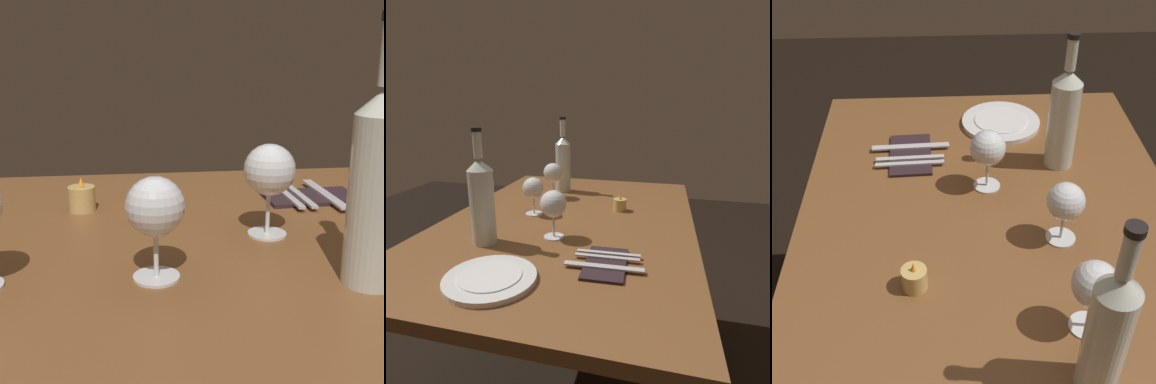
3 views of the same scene
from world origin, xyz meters
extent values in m
cube|color=brown|center=(0.00, 0.00, 0.72)|extent=(1.30, 0.90, 0.04)
cylinder|color=brown|center=(0.58, -0.38, 0.35)|extent=(0.06, 0.06, 0.70)
cylinder|color=brown|center=(0.58, 0.38, 0.35)|extent=(0.06, 0.06, 0.70)
cylinder|color=white|center=(0.18, 0.00, 0.74)|extent=(0.07, 0.07, 0.00)
cylinder|color=white|center=(0.18, 0.00, 0.78)|extent=(0.01, 0.01, 0.08)
sphere|color=white|center=(0.18, 0.00, 0.85)|extent=(0.09, 0.09, 0.09)
cylinder|color=maroon|center=(0.18, 0.00, 0.85)|extent=(0.07, 0.07, 0.02)
cylinder|color=white|center=(-0.02, -0.15, 0.74)|extent=(0.07, 0.07, 0.00)
cylinder|color=white|center=(-0.02, -0.15, 0.78)|extent=(0.01, 0.01, 0.07)
sphere|color=white|center=(-0.02, -0.15, 0.85)|extent=(0.08, 0.08, 0.08)
cylinder|color=maroon|center=(-0.02, -0.15, 0.84)|extent=(0.06, 0.06, 0.02)
cylinder|color=white|center=(-0.26, -0.15, 0.74)|extent=(0.07, 0.07, 0.00)
cylinder|color=white|center=(-0.26, -0.15, 0.78)|extent=(0.01, 0.01, 0.08)
sphere|color=white|center=(-0.26, -0.15, 0.86)|extent=(0.08, 0.08, 0.08)
cylinder|color=maroon|center=(-0.26, -0.15, 0.85)|extent=(0.07, 0.07, 0.01)
cylinder|color=silver|center=(-0.38, -0.14, 0.86)|extent=(0.07, 0.07, 0.23)
cone|color=silver|center=(-0.38, -0.14, 0.99)|extent=(0.07, 0.07, 0.03)
cylinder|color=silver|center=(-0.38, -0.14, 1.05)|extent=(0.03, 0.03, 0.08)
cylinder|color=black|center=(-0.38, -0.14, 1.09)|extent=(0.03, 0.03, 0.01)
cylinder|color=silver|center=(0.27, -0.20, 0.86)|extent=(0.08, 0.08, 0.23)
cone|color=silver|center=(0.27, -0.20, 0.99)|extent=(0.08, 0.08, 0.04)
cylinder|color=silver|center=(0.27, -0.20, 1.04)|extent=(0.03, 0.03, 0.08)
cylinder|color=black|center=(0.27, -0.20, 1.09)|extent=(0.03, 0.03, 0.01)
cylinder|color=#DBB266|center=(-0.15, 0.17, 0.76)|extent=(0.05, 0.05, 0.05)
cylinder|color=white|center=(-0.15, 0.17, 0.76)|extent=(0.04, 0.04, 0.03)
cone|color=#F99E2D|center=(-0.15, 0.17, 0.80)|extent=(0.01, 0.01, 0.02)
cylinder|color=white|center=(0.47, -0.07, 0.75)|extent=(0.23, 0.23, 0.01)
cylinder|color=white|center=(0.47, -0.07, 0.76)|extent=(0.15, 0.15, 0.00)
cube|color=#2D1E23|center=(0.32, 0.19, 0.74)|extent=(0.19, 0.12, 0.01)
cube|color=silver|center=(0.29, 0.19, 0.75)|extent=(0.02, 0.18, 0.00)
cube|color=silver|center=(0.27, 0.19, 0.75)|extent=(0.02, 0.18, 0.00)
cube|color=silver|center=(0.35, 0.19, 0.75)|extent=(0.03, 0.21, 0.00)
camera|label=1|loc=(-0.05, -0.83, 1.06)|focal=49.68mm
camera|label=2|loc=(1.11, 0.32, 1.17)|focal=30.55mm
camera|label=3|loc=(-0.86, 0.11, 1.55)|focal=49.46mm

